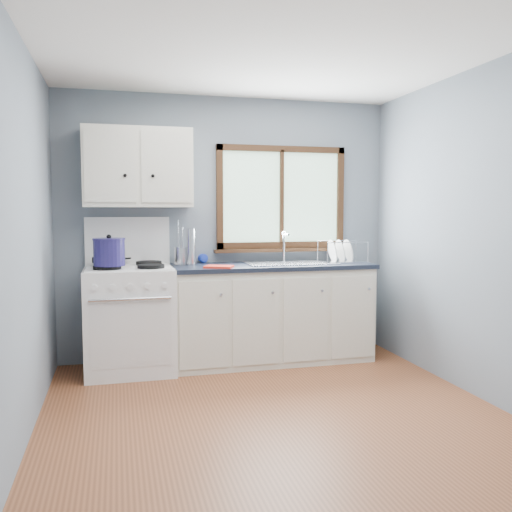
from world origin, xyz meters
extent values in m
cube|color=brown|center=(0.00, 0.00, -0.01)|extent=(3.20, 3.60, 0.02)
cube|color=white|center=(0.00, 0.00, 2.51)|extent=(3.20, 3.60, 0.02)
cube|color=gray|center=(0.00, 1.81, 1.25)|extent=(3.20, 0.02, 2.50)
cube|color=gray|center=(0.00, -1.81, 1.25)|extent=(3.20, 0.02, 2.50)
cube|color=gray|center=(-1.61, 0.00, 1.25)|extent=(0.02, 3.60, 2.50)
cube|color=gray|center=(1.61, 0.00, 1.25)|extent=(0.02, 3.60, 2.50)
cube|color=white|center=(-0.95, 1.47, 0.46)|extent=(0.76, 0.65, 0.92)
cube|color=white|center=(-0.95, 1.77, 1.14)|extent=(0.76, 0.05, 0.44)
cube|color=silver|center=(-0.95, 1.47, 0.93)|extent=(0.72, 0.59, 0.01)
cylinder|color=black|center=(-1.13, 1.32, 0.95)|extent=(0.23, 0.23, 0.03)
cylinder|color=black|center=(-0.77, 1.32, 0.95)|extent=(0.23, 0.23, 0.03)
cylinder|color=black|center=(-1.13, 1.61, 0.95)|extent=(0.23, 0.23, 0.03)
cylinder|color=black|center=(-0.77, 1.61, 0.95)|extent=(0.23, 0.23, 0.03)
cylinder|color=silver|center=(-0.95, 1.12, 0.70)|extent=(0.66, 0.02, 0.02)
cube|color=silver|center=(-0.95, 1.14, 0.40)|extent=(0.66, 0.01, 0.55)
cube|color=silver|center=(0.36, 1.49, 0.44)|extent=(1.85, 0.60, 0.88)
cube|color=black|center=(0.36, 1.51, 0.04)|extent=(1.85, 0.54, 0.08)
cube|color=black|center=(0.36, 1.49, 0.90)|extent=(1.89, 0.64, 0.04)
cube|color=silver|center=(0.54, 1.49, 0.92)|extent=(0.84, 0.46, 0.01)
cube|color=silver|center=(0.34, 1.49, 0.85)|extent=(0.36, 0.40, 0.14)
cube|color=silver|center=(0.74, 1.49, 0.85)|extent=(0.36, 0.40, 0.14)
cylinder|color=silver|center=(0.54, 1.69, 1.06)|extent=(0.02, 0.02, 0.28)
cylinder|color=silver|center=(0.54, 1.62, 1.19)|extent=(0.02, 0.16, 0.02)
sphere|color=silver|center=(0.54, 1.69, 1.20)|extent=(0.04, 0.04, 0.04)
cube|color=#9EC6A8|center=(0.54, 1.79, 1.55)|extent=(1.22, 0.01, 0.92)
cube|color=#3B2312|center=(0.54, 1.77, 2.02)|extent=(1.30, 0.05, 0.06)
cube|color=#3B2312|center=(0.54, 1.77, 1.08)|extent=(1.30, 0.05, 0.06)
cube|color=#3B2312|center=(-0.08, 1.77, 1.55)|extent=(0.06, 0.05, 1.00)
cube|color=#3B2312|center=(1.16, 1.77, 1.55)|extent=(0.06, 0.05, 1.00)
cube|color=#3B2312|center=(0.54, 1.77, 1.55)|extent=(0.03, 0.05, 0.92)
cube|color=#3B2312|center=(0.54, 1.74, 1.03)|extent=(1.36, 0.10, 0.03)
cube|color=silver|center=(-0.85, 1.63, 1.80)|extent=(0.95, 0.32, 0.70)
cube|color=silver|center=(-1.09, 1.46, 1.80)|extent=(0.44, 0.01, 0.62)
cube|color=silver|center=(-0.61, 1.46, 1.80)|extent=(0.44, 0.01, 0.62)
sphere|color=black|center=(-0.97, 1.45, 1.72)|extent=(0.03, 0.03, 0.03)
sphere|color=black|center=(-0.73, 1.45, 1.72)|extent=(0.03, 0.03, 0.03)
cylinder|color=black|center=(-1.15, 1.62, 0.98)|extent=(0.31, 0.31, 0.05)
cube|color=black|center=(-0.99, 1.68, 0.98)|extent=(0.13, 0.07, 0.01)
cylinder|color=#1E1952|center=(-1.11, 1.31, 1.07)|extent=(0.32, 0.32, 0.22)
cylinder|color=#1E1952|center=(-1.11, 1.31, 1.18)|extent=(0.33, 0.33, 0.01)
sphere|color=black|center=(-1.11, 1.31, 1.20)|extent=(0.05, 0.05, 0.04)
cylinder|color=silver|center=(-0.47, 1.63, 1.00)|extent=(0.17, 0.17, 0.16)
cylinder|color=silver|center=(-0.46, 1.65, 1.17)|extent=(0.01, 0.01, 0.24)
cylinder|color=silver|center=(-0.50, 1.64, 1.19)|extent=(0.01, 0.01, 0.28)
cylinder|color=silver|center=(-0.47, 1.61, 1.16)|extent=(0.01, 0.01, 0.22)
cylinder|color=silver|center=(-0.39, 1.58, 1.09)|extent=(0.10, 0.10, 0.33)
imported|color=#172FA8|center=(-0.24, 1.73, 1.03)|extent=(0.10, 0.10, 0.23)
cube|color=red|center=(-0.19, 1.29, 0.93)|extent=(0.29, 0.26, 0.02)
cube|color=silver|center=(1.07, 1.49, 0.93)|extent=(0.44, 0.34, 0.02)
cylinder|color=silver|center=(0.86, 1.35, 1.02)|extent=(0.01, 0.01, 0.20)
cylinder|color=silver|center=(1.26, 1.33, 1.02)|extent=(0.01, 0.01, 0.20)
cylinder|color=silver|center=(0.87, 1.65, 1.02)|extent=(0.01, 0.01, 0.20)
cylinder|color=silver|center=(1.27, 1.63, 1.02)|extent=(0.01, 0.01, 0.20)
cylinder|color=silver|center=(1.06, 1.34, 1.12)|extent=(0.40, 0.03, 0.01)
cylinder|color=silver|center=(1.07, 1.64, 1.12)|extent=(0.40, 0.03, 0.01)
cylinder|color=white|center=(0.97, 1.50, 1.03)|extent=(0.07, 0.22, 0.22)
cylinder|color=white|center=(1.05, 1.49, 1.03)|extent=(0.07, 0.22, 0.22)
cylinder|color=white|center=(1.13, 1.49, 1.03)|extent=(0.07, 0.22, 0.22)
camera|label=1|loc=(-1.05, -3.36, 1.42)|focal=38.00mm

